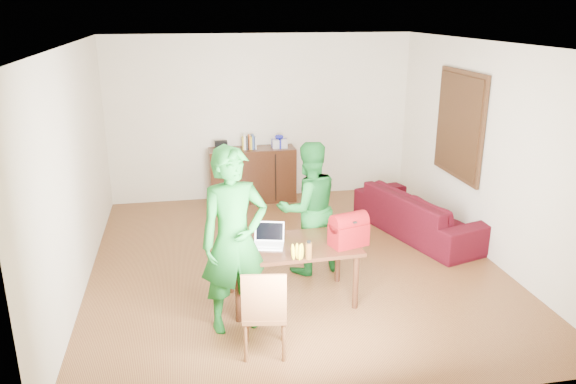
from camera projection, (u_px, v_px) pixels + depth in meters
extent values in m
cube|color=#482012|center=(294.00, 267.00, 7.13)|extent=(5.00, 5.50, 0.10)
cube|color=white|center=(295.00, 39.00, 6.25)|extent=(5.00, 5.50, 0.10)
cube|color=beige|center=(261.00, 117.00, 9.30)|extent=(5.00, 0.10, 2.70)
cube|color=beige|center=(370.00, 259.00, 4.08)|extent=(5.00, 0.10, 2.70)
cube|color=beige|center=(70.00, 172.00, 6.24)|extent=(0.10, 5.50, 2.70)
cube|color=beige|center=(490.00, 151.00, 7.14)|extent=(0.10, 5.50, 2.70)
cube|color=#3F2614|center=(460.00, 125.00, 7.72)|extent=(0.04, 1.28, 1.48)
cube|color=#462815|center=(457.00, 125.00, 7.71)|extent=(0.01, 1.18, 1.36)
cube|color=black|center=(253.00, 175.00, 9.28)|extent=(1.40, 0.45, 0.90)
cube|color=black|center=(221.00, 146.00, 9.03)|extent=(0.20, 0.14, 0.14)
cube|color=silver|center=(279.00, 143.00, 9.20)|extent=(0.24, 0.22, 0.14)
ellipsoid|color=#171B98|center=(279.00, 137.00, 9.16)|extent=(0.14, 0.14, 0.07)
cube|color=black|center=(291.00, 246.00, 6.03)|extent=(1.44, 0.84, 0.04)
cylinder|color=black|center=(238.00, 294.00, 5.71)|extent=(0.06, 0.06, 0.63)
cylinder|color=black|center=(356.00, 282.00, 5.97)|extent=(0.06, 0.06, 0.63)
cylinder|color=black|center=(231.00, 267.00, 6.31)|extent=(0.06, 0.06, 0.63)
cylinder|color=black|center=(338.00, 257.00, 6.56)|extent=(0.06, 0.06, 0.63)
cube|color=brown|center=(264.00, 313.00, 5.18)|extent=(0.46, 0.44, 0.05)
cube|color=brown|center=(264.00, 298.00, 4.93)|extent=(0.40, 0.09, 0.46)
imported|color=#145B1C|center=(234.00, 240.00, 5.44)|extent=(0.77, 0.59, 1.88)
imported|color=#13571C|center=(308.00, 208.00, 6.69)|extent=(0.90, 0.77, 1.62)
cube|color=white|center=(268.00, 246.00, 5.97)|extent=(0.37, 0.30, 0.02)
cube|color=black|center=(268.00, 236.00, 5.93)|extent=(0.33, 0.16, 0.20)
cylinder|color=brown|center=(309.00, 250.00, 5.65)|extent=(0.07, 0.07, 0.20)
cube|color=maroon|center=(349.00, 233.00, 5.97)|extent=(0.44, 0.33, 0.29)
imported|color=#390707|center=(420.00, 213.00, 7.95)|extent=(1.40, 2.27, 0.62)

